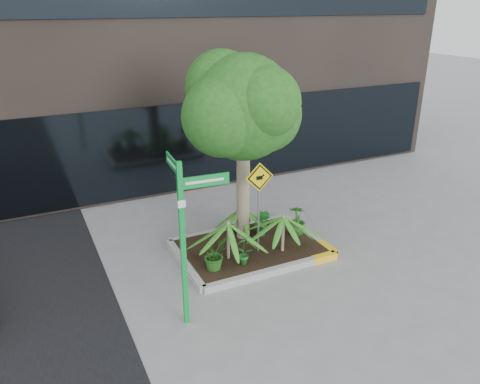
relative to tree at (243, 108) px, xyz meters
name	(u,v)px	position (x,y,z in m)	size (l,w,h in m)	color
ground	(248,259)	(-0.26, -0.82, -3.26)	(80.00, 80.00, 0.00)	gray
planter	(252,248)	(-0.03, -0.54, -3.16)	(3.35, 2.36, 0.15)	#9E9E99
tree	(243,108)	(0.00, 0.00, 0.00)	(2.98, 2.64, 4.47)	tan
palm_front	(284,217)	(0.50, -1.03, -2.27)	(1.01, 1.01, 1.12)	tan
palm_left	(228,223)	(-0.74, -0.81, -2.27)	(1.02, 1.02, 1.13)	tan
palm_back	(242,208)	(0.04, 0.12, -2.44)	(0.82, 0.82, 0.91)	tan
shrub_a	(214,254)	(-1.20, -1.06, -2.78)	(0.60, 0.60, 0.67)	#225618
shrub_b	(297,220)	(1.23, -0.48, -2.74)	(0.42, 0.42, 0.75)	#25601D
shrub_c	(244,249)	(-0.54, -1.16, -2.76)	(0.37, 0.37, 0.70)	#1E6222
shrub_d	(262,222)	(0.44, -0.17, -2.76)	(0.39, 0.39, 0.71)	#1D6725
street_sign_post	(185,226)	(-2.20, -2.26, -1.38)	(0.90, 0.91, 3.05)	#0E9E39
cattle_sign	(259,193)	(0.00, -0.80, -1.69)	(0.65, 0.08, 2.10)	slate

